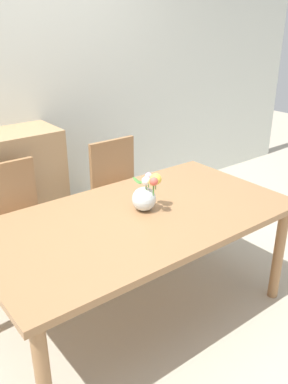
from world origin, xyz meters
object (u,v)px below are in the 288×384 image
object	(u,v)px
dining_table	(139,226)
chair_left	(16,217)
chair_right	(120,187)
flower_vase	(146,195)

from	to	relation	value
dining_table	chair_left	world-z (taller)	chair_left
chair_left	chair_right	size ratio (longest dim) A/B	1.00
chair_right	flower_vase	xyz separation A→B (m)	(-0.38, -0.82, 0.32)
flower_vase	dining_table	bearing A→B (deg)	-157.89
chair_left	flower_vase	bearing A→B (deg)	122.52
chair_left	flower_vase	size ratio (longest dim) A/B	3.65
chair_right	chair_left	bearing A→B (deg)	0.00
dining_table	chair_left	size ratio (longest dim) A/B	2.10
chair_right	flower_vase	distance (m)	0.96
dining_table	flower_vase	xyz separation A→B (m)	(0.07, 0.03, 0.18)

